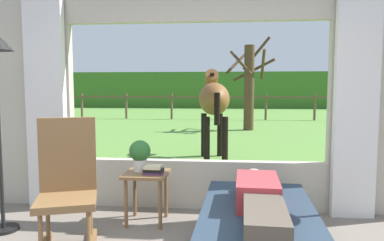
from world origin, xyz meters
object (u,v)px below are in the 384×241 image
book_stack (153,170)px  pasture_tree (249,84)px  reclining_person (260,200)px  recliner_sofa (258,235)px  potted_plant (140,154)px  horse (214,100)px  rocking_chair (67,185)px  side_table (147,182)px

book_stack → pasture_tree: size_ratio=0.07×
book_stack → reclining_person: bearing=-37.2°
book_stack → pasture_tree: bearing=80.0°
recliner_sofa → reclining_person: 0.31m
potted_plant → pasture_tree: size_ratio=0.11×
horse → potted_plant: bearing=-108.5°
rocking_chair → horse: 4.07m
potted_plant → pasture_tree: 8.27m
recliner_sofa → side_table: (-1.06, 0.75, 0.21)m
book_stack → pasture_tree: pasture_tree is taller
book_stack → potted_plant: bearing=143.2°
potted_plant → horse: (0.64, 3.18, 0.45)m
side_table → book_stack: book_stack is taller
reclining_person → horse: horse is taller
potted_plant → book_stack: (0.16, -0.12, -0.14)m
potted_plant → horse: bearing=78.6°
reclining_person → book_stack: bearing=145.5°
book_stack → horse: size_ratio=0.11×
rocking_chair → recliner_sofa: bearing=-23.1°
recliner_sofa → side_table: bearing=147.3°
reclining_person → pasture_tree: size_ratio=0.48×
rocking_chair → pasture_tree: bearing=58.0°
book_stack → pasture_tree: 8.38m
recliner_sofa → horse: (-0.50, 4.00, 0.94)m
rocking_chair → horse: bearing=55.3°
rocking_chair → pasture_tree: 9.06m
recliner_sofa → horse: size_ratio=0.96×
pasture_tree → book_stack: bearing=-100.0°
side_table → horse: (0.56, 3.24, 0.73)m
horse → pasture_tree: 5.00m
side_table → pasture_tree: pasture_tree is taller
reclining_person → book_stack: (-0.98, 0.74, 0.04)m
recliner_sofa → rocking_chair: rocking_chair is taller
potted_plant → rocking_chair: bearing=-124.3°
potted_plant → reclining_person: bearing=-37.1°
side_table → pasture_tree: bearing=79.4°
horse → pasture_tree: (0.96, 4.89, 0.34)m
potted_plant → horse: horse is taller
horse → book_stack: bearing=-105.3°
reclining_person → rocking_chair: 1.62m
reclining_person → rocking_chair: rocking_chair is taller
rocking_chair → horse: (1.11, 3.87, 0.61)m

